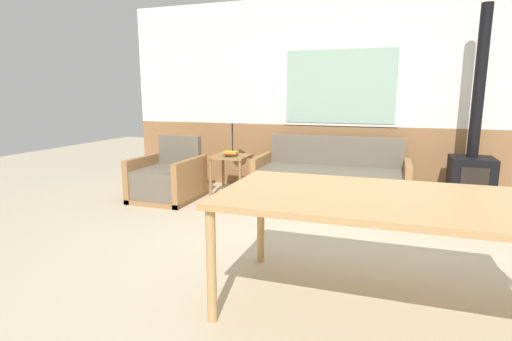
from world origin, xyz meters
TOP-DOWN VIEW (x-y plane):
  - ground_plane at (0.00, 0.00)m, footprint 16.00×16.00m
  - wall_back at (-0.02, 2.63)m, footprint 7.20×0.09m
  - couch at (-0.40, 2.03)m, footprint 1.93×0.80m
  - armchair at (-2.47, 1.46)m, footprint 0.78×0.83m
  - side_table at (-1.77, 1.96)m, footprint 0.49×0.49m
  - table_lamp at (-1.78, 2.04)m, footprint 0.23×0.23m
  - book_stack at (-1.74, 1.87)m, footprint 0.21×0.18m
  - dining_table at (0.30, -0.54)m, footprint 2.05×1.07m
  - wood_stove at (1.23, 2.16)m, footprint 0.48×0.48m

SIDE VIEW (x-z plane):
  - ground_plane at x=0.00m, z-range 0.00..0.00m
  - armchair at x=-2.47m, z-range -0.15..0.66m
  - couch at x=-0.40m, z-range -0.15..0.67m
  - side_table at x=-1.77m, z-range 0.17..0.73m
  - wood_stove at x=1.23m, z-range -0.61..1.78m
  - book_stack at x=-1.74m, z-range 0.56..0.62m
  - dining_table at x=0.30m, z-range 0.32..1.08m
  - table_lamp at x=-1.78m, z-range 0.74..1.34m
  - wall_back at x=-0.02m, z-range 0.01..2.71m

